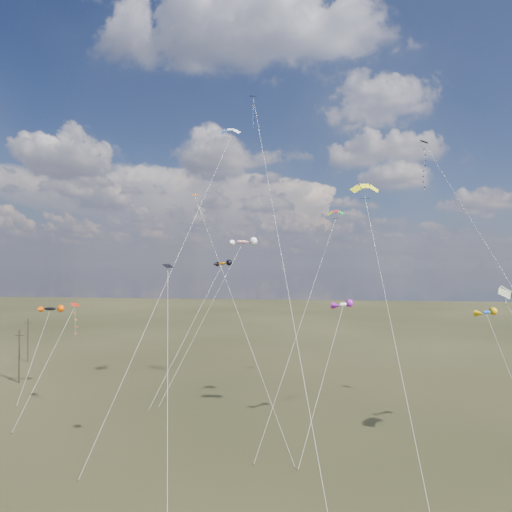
# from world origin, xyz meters

# --- Properties ---
(ground) EXTENTS (400.00, 400.00, 0.00)m
(ground) POSITION_xyz_m (0.00, 0.00, 0.00)
(ground) COLOR black
(ground) RESTS_ON ground
(utility_pole_near) EXTENTS (1.40, 0.20, 8.00)m
(utility_pole_near) POSITION_xyz_m (-38.00, 30.00, 4.09)
(utility_pole_near) COLOR black
(utility_pole_near) RESTS_ON ground
(utility_pole_far) EXTENTS (1.40, 0.20, 8.00)m
(utility_pole_far) POSITION_xyz_m (-46.00, 44.00, 4.09)
(utility_pole_far) COLOR black
(utility_pole_far) RESTS_ON ground
(diamond_black_high) EXTENTS (9.24, 29.02, 34.34)m
(diamond_black_high) POSITION_xyz_m (21.60, 25.46, 29.17)
(diamond_black_high) COLOR black
(diamond_black_high) RESTS_ON ground
(diamond_navy_tall) EXTENTS (9.89, 33.38, 39.62)m
(diamond_navy_tall) POSITION_xyz_m (0.01, 19.21, 33.61)
(diamond_navy_tall) COLOR #0C164F
(diamond_navy_tall) RESTS_ON ground
(diamond_black_mid) EXTENTS (4.66, 12.84, 18.06)m
(diamond_black_mid) POSITION_xyz_m (-4.91, 0.91, 12.67)
(diamond_black_mid) COLOR black
(diamond_black_mid) RESTS_ON ground
(diamond_red_low) EXTENTS (3.70, 8.05, 13.30)m
(diamond_red_low) POSITION_xyz_m (-22.34, 17.49, 10.78)
(diamond_red_low) COLOR #A41E0C
(diamond_red_low) RESTS_ON ground
(diamond_orange_center) EXTENTS (15.05, 20.20, 27.72)m
(diamond_orange_center) POSITION_xyz_m (-4.65, 19.32, 18.39)
(diamond_orange_center) COLOR orange
(diamond_orange_center) RESTS_ON ground
(parafoil_yellow) EXTENTS (3.77, 20.61, 26.87)m
(parafoil_yellow) POSITION_xyz_m (11.98, 13.52, 26.05)
(parafoil_yellow) COLOR #FEF616
(parafoil_yellow) RESTS_ON ground
(parafoil_blue_white) EXTENTS (10.09, 22.33, 36.05)m
(parafoil_blue_white) POSITION_xyz_m (-4.03, 22.90, 35.20)
(parafoil_blue_white) COLOR blue
(parafoil_blue_white) RESTS_ON ground
(parafoil_striped) EXTENTS (7.62, 12.77, 16.48)m
(parafoil_striped) POSITION_xyz_m (24.74, 11.33, 15.66)
(parafoil_striped) COLOR yellow
(parafoil_striped) RESTS_ON ground
(parafoil_tricolor) EXTENTS (8.94, 13.39, 24.67)m
(parafoil_tricolor) POSITION_xyz_m (9.12, 18.94, 23.95)
(parafoil_tricolor) COLOR #D0CF13
(parafoil_tricolor) RESTS_ON ground
(novelty_black_orange) EXTENTS (3.54, 8.38, 12.20)m
(novelty_black_orange) POSITION_xyz_m (-30.83, 26.40, 11.66)
(novelty_black_orange) COLOR black
(novelty_black_orange) RESTS_ON ground
(novelty_orange_black) EXTENTS (8.13, 14.21, 18.71)m
(novelty_orange_black) POSITION_xyz_m (-7.08, 32.65, 18.11)
(novelty_orange_black) COLOR #C86E04
(novelty_orange_black) RESTS_ON ground
(novelty_white_purple) EXTENTS (5.81, 12.18, 14.11)m
(novelty_white_purple) POSITION_xyz_m (9.84, 16.57, 13.57)
(novelty_white_purple) COLOR white
(novelty_white_purple) RESTS_ON ground
(novelty_redwhite_stripe) EXTENTS (10.81, 11.81, 22.03)m
(novelty_redwhite_stripe) POSITION_xyz_m (-3.95, 32.24, 21.33)
(novelty_redwhite_stripe) COLOR red
(novelty_redwhite_stripe) RESTS_ON ground
(novelty_blue_yellow) EXTENTS (3.00, 10.47, 13.49)m
(novelty_blue_yellow) POSITION_xyz_m (24.55, 15.76, 12.98)
(novelty_blue_yellow) COLOR #1448B7
(novelty_blue_yellow) RESTS_ON ground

